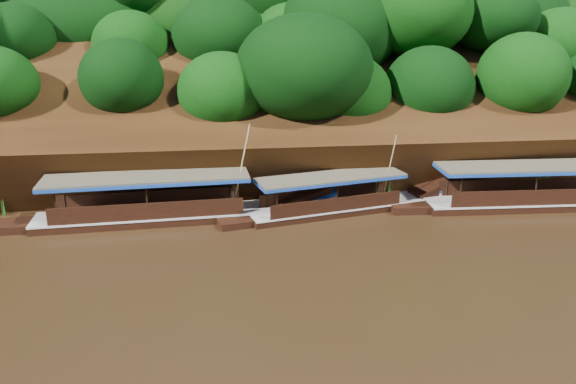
# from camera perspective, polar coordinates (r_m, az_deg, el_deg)

# --- Properties ---
(ground) EXTENTS (160.00, 160.00, 0.00)m
(ground) POSITION_cam_1_polar(r_m,az_deg,el_deg) (25.57, 11.68, -7.57)
(ground) COLOR black
(ground) RESTS_ON ground
(riverbank) EXTENTS (120.00, 30.06, 19.40)m
(riverbank) POSITION_cam_1_polar(r_m,az_deg,el_deg) (46.09, 2.84, 6.57)
(riverbank) COLOR black
(riverbank) RESTS_ON ground
(boat_0) EXTENTS (15.70, 3.57, 6.74)m
(boat_0) POSITION_cam_1_polar(r_m,az_deg,el_deg) (35.98, 25.23, -0.49)
(boat_0) COLOR black
(boat_0) RESTS_ON ground
(boat_1) EXTENTS (12.75, 4.62, 4.79)m
(boat_1) POSITION_cam_1_polar(r_m,az_deg,el_deg) (32.12, 6.46, -1.05)
(boat_1) COLOR black
(boat_1) RESTS_ON ground
(boat_2) EXTENTS (16.35, 3.24, 5.59)m
(boat_2) POSITION_cam_1_polar(r_m,az_deg,el_deg) (31.07, -10.81, -1.75)
(boat_2) COLOR black
(boat_2) RESTS_ON ground
(reeds) EXTENTS (49.49, 2.56, 2.08)m
(reeds) POSITION_cam_1_polar(r_m,az_deg,el_deg) (33.34, 2.07, 0.50)
(reeds) COLOR #285C17
(reeds) RESTS_ON ground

